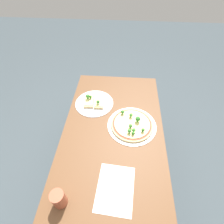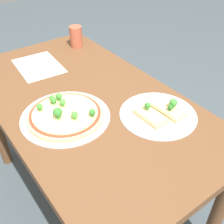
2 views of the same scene
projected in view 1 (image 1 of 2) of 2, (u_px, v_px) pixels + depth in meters
name	position (u px, v px, depth m)	size (l,w,h in m)	color
ground_plane	(113.00, 174.00, 1.76)	(8.00, 8.00, 0.00)	#3D474C
dining_table	(113.00, 140.00, 1.30)	(1.28, 0.71, 0.72)	brown
pizza_tray_whole	(132.00, 124.00, 1.25)	(0.35, 0.35, 0.07)	silver
pizza_tray_slice	(94.00, 102.00, 1.41)	(0.31, 0.31, 0.07)	silver
drinking_cup	(59.00, 199.00, 0.88)	(0.07, 0.07, 0.12)	#AD5138
paper_menu	(115.00, 189.00, 0.97)	(0.27, 0.20, 0.00)	white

